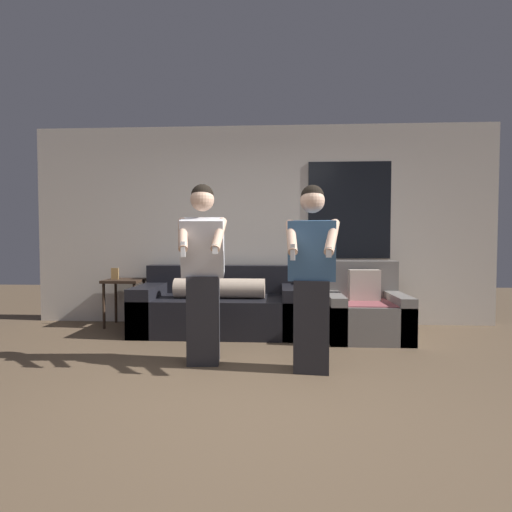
{
  "coord_description": "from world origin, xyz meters",
  "views": [
    {
      "loc": [
        0.22,
        -2.79,
        1.16
      ],
      "look_at": [
        0.03,
        0.78,
        1.01
      ],
      "focal_mm": 28.0,
      "sensor_mm": 36.0,
      "label": 1
    }
  ],
  "objects_px": {
    "couch": "(222,308)",
    "person_right": "(312,277)",
    "armchair": "(364,312)",
    "side_table": "(124,287)",
    "person_left": "(203,273)"
  },
  "relations": [
    {
      "from": "side_table",
      "to": "person_left",
      "type": "xyz_separation_m",
      "value": [
        1.36,
        -1.57,
        0.33
      ]
    },
    {
      "from": "couch",
      "to": "person_right",
      "type": "height_order",
      "value": "person_right"
    },
    {
      "from": "armchair",
      "to": "side_table",
      "type": "height_order",
      "value": "armchair"
    },
    {
      "from": "armchair",
      "to": "side_table",
      "type": "xyz_separation_m",
      "value": [
        -3.08,
        0.44,
        0.22
      ]
    },
    {
      "from": "couch",
      "to": "person_left",
      "type": "height_order",
      "value": "person_left"
    },
    {
      "from": "armchair",
      "to": "side_table",
      "type": "distance_m",
      "value": 3.11
    },
    {
      "from": "couch",
      "to": "person_right",
      "type": "bearing_deg",
      "value": -55.82
    },
    {
      "from": "person_left",
      "to": "armchair",
      "type": "bearing_deg",
      "value": 33.53
    },
    {
      "from": "side_table",
      "to": "armchair",
      "type": "bearing_deg",
      "value": -8.05
    },
    {
      "from": "side_table",
      "to": "person_left",
      "type": "bearing_deg",
      "value": -49.16
    },
    {
      "from": "person_left",
      "to": "side_table",
      "type": "bearing_deg",
      "value": 130.84
    },
    {
      "from": "person_left",
      "to": "person_right",
      "type": "relative_size",
      "value": 1.02
    },
    {
      "from": "armchair",
      "to": "person_left",
      "type": "bearing_deg",
      "value": -146.47
    },
    {
      "from": "person_right",
      "to": "armchair",
      "type": "bearing_deg",
      "value": 60.39
    },
    {
      "from": "armchair",
      "to": "couch",
      "type": "bearing_deg",
      "value": 173.78
    }
  ]
}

